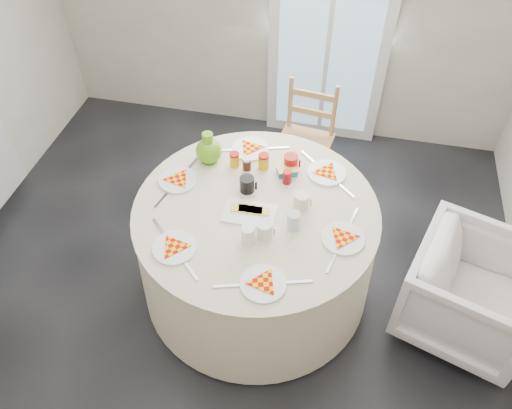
% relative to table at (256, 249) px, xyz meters
% --- Properties ---
extents(floor, '(4.00, 4.00, 0.00)m').
position_rel_table_xyz_m(floor, '(-0.19, -0.13, -0.38)').
color(floor, black).
rests_on(floor, ground).
extents(glass_door, '(1.00, 0.08, 2.10)m').
position_rel_table_xyz_m(glass_door, '(0.21, 1.82, 0.68)').
color(glass_door, silver).
rests_on(glass_door, floor).
extents(table, '(1.54, 1.54, 0.78)m').
position_rel_table_xyz_m(table, '(0.00, 0.00, 0.00)').
color(table, beige).
rests_on(table, floor).
extents(wooden_chair, '(0.46, 0.44, 0.92)m').
position_rel_table_xyz_m(wooden_chair, '(0.15, 1.06, 0.09)').
color(wooden_chair, '#9C7B49').
rests_on(wooden_chair, floor).
extents(armchair, '(0.88, 0.91, 0.75)m').
position_rel_table_xyz_m(armchair, '(1.37, -0.03, 0.02)').
color(armchair, white).
rests_on(armchair, floor).
extents(place_settings, '(1.68, 1.68, 0.02)m').
position_rel_table_xyz_m(place_settings, '(0.00, 0.00, 0.40)').
color(place_settings, white).
rests_on(place_settings, table).
extents(jar_cluster, '(0.45, 0.31, 0.12)m').
position_rel_table_xyz_m(jar_cluster, '(-0.05, 0.31, 0.45)').
color(jar_cluster, '#985C11').
rests_on(jar_cluster, table).
extents(butter_tub, '(0.15, 0.13, 0.05)m').
position_rel_table_xyz_m(butter_tub, '(0.13, 0.35, 0.41)').
color(butter_tub, teal).
rests_on(butter_tub, table).
extents(green_pitcher, '(0.19, 0.19, 0.22)m').
position_rel_table_xyz_m(green_pitcher, '(-0.39, 0.36, 0.49)').
color(green_pitcher, '#5DA016').
rests_on(green_pitcher, table).
extents(cheese_platter, '(0.31, 0.20, 0.04)m').
position_rel_table_xyz_m(cheese_platter, '(-0.03, -0.05, 0.40)').
color(cheese_platter, white).
rests_on(cheese_platter, table).
extents(mugs_glasses, '(0.86, 0.86, 0.13)m').
position_rel_table_xyz_m(mugs_glasses, '(0.09, 0.02, 0.44)').
color(mugs_glasses, '#A3A3A3').
rests_on(mugs_glasses, table).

